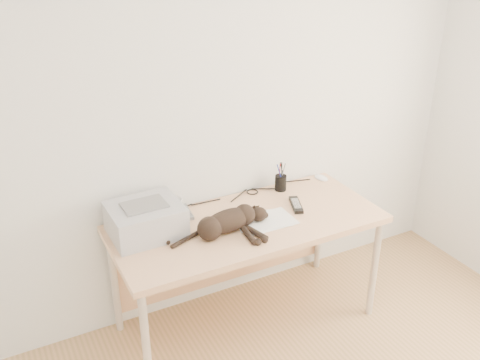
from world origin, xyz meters
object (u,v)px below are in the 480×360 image
printer (145,219)px  mug (174,207)px  mouse (321,176)px  pen_cup (281,183)px  desk (241,234)px  cat (226,223)px

printer → mug: size_ratio=3.72×
mug → mouse: (1.07, 0.00, -0.03)m
pen_cup → mug: bearing=178.5°
desk → mouse: (0.72, 0.19, 0.15)m
printer → mug: (0.22, 0.14, -0.04)m
pen_cup → mouse: size_ratio=1.70×
printer → mug: bearing=32.3°
mouse → pen_cup: bearing=172.7°
printer → cat: printer is taller
printer → pen_cup: 0.96m
printer → desk: bearing=-5.5°
desk → pen_cup: 0.46m
printer → mouse: size_ratio=3.56×
desk → mug: size_ratio=14.84×
mug → desk: bearing=-29.0°
mug → pen_cup: 0.73m
cat → printer: bearing=147.7°
desk → printer: size_ratio=3.99×
printer → pen_cup: (0.95, 0.12, -0.04)m
desk → pen_cup: (0.38, 0.18, 0.19)m
desk → printer: (-0.57, 0.05, 0.22)m
cat → mug: cat is taller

